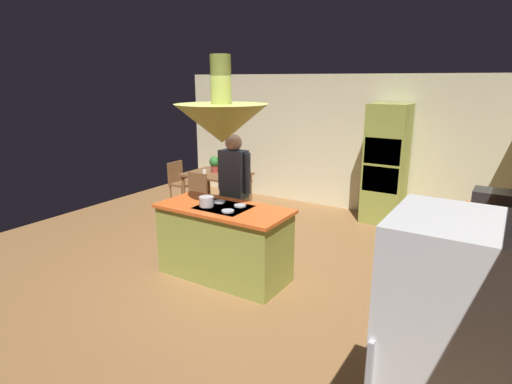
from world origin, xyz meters
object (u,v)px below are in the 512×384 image
object	(u,v)px
kitchen_island	(224,242)
oven_tower	(386,164)
chair_at_corner	(179,180)
chair_by_back_wall	(237,180)
refrigerator	(446,368)
dining_table	(217,178)
chair_facing_island	(194,194)
canister_flour	(485,240)
potted_plant_on_table	(215,163)
cooking_pot_on_cooktop	(206,201)
canister_tea	(488,226)
microwave_on_counter	(494,202)
cup_on_table	(204,172)
canister_sugar	(487,232)
person_at_island	(234,187)

from	to	relation	value
kitchen_island	oven_tower	xyz separation A→B (m)	(1.10, 3.24, 0.56)
chair_at_corner	chair_by_back_wall	bearing A→B (deg)	-54.88
kitchen_island	refrigerator	distance (m)	3.30
dining_table	chair_facing_island	world-z (taller)	chair_facing_island
dining_table	canister_flour	bearing A→B (deg)	-22.10
potted_plant_on_table	cooking_pot_on_cooktop	size ratio (longest dim) A/B	1.67
potted_plant_on_table	canister_tea	size ratio (longest dim) A/B	1.39
oven_tower	refrigerator	distance (m)	5.23
canister_flour	canister_tea	size ratio (longest dim) A/B	0.68
refrigerator	microwave_on_counter	xyz separation A→B (m)	(0.04, 3.15, 0.18)
dining_table	potted_plant_on_table	world-z (taller)	potted_plant_on_table
canister_flour	canister_tea	xyz separation A→B (m)	(0.00, 0.36, 0.03)
kitchen_island	refrigerator	bearing A→B (deg)	-31.27
chair_by_back_wall	chair_at_corner	distance (m)	1.15
canister_tea	chair_facing_island	bearing A→B (deg)	169.72
kitchen_island	cup_on_table	world-z (taller)	kitchen_island
canister_flour	oven_tower	bearing A→B (deg)	120.22
cup_on_table	canister_flour	size ratio (longest dim) A/B	0.61
chair_at_corner	canister_sugar	size ratio (longest dim) A/B	4.51
potted_plant_on_table	microwave_on_counter	distance (m)	4.68
cup_on_table	canister_sugar	distance (m)	4.88
chair_facing_island	chair_at_corner	bearing A→B (deg)	144.88
refrigerator	cooking_pot_on_cooktop	size ratio (longest dim) A/B	9.85
dining_table	potted_plant_on_table	distance (m)	0.29
oven_tower	canister_flour	world-z (taller)	oven_tower
canister_sugar	cooking_pot_on_cooktop	world-z (taller)	canister_sugar
refrigerator	dining_table	size ratio (longest dim) A/B	1.58
chair_at_corner	canister_sugar	distance (m)	5.75
oven_tower	potted_plant_on_table	xyz separation A→B (m)	(-2.89, -1.09, -0.10)
chair_facing_island	cooking_pot_on_cooktop	distance (m)	2.26
canister_flour	canister_sugar	distance (m)	0.18
chair_at_corner	canister_flour	size ratio (longest dim) A/B	5.93
kitchen_island	potted_plant_on_table	xyz separation A→B (m)	(-1.79, 2.16, 0.46)
chair_by_back_wall	canister_sugar	world-z (taller)	canister_sugar
refrigerator	person_at_island	bearing A→B (deg)	142.69
refrigerator	chair_facing_island	size ratio (longest dim) A/B	2.04
kitchen_island	canister_tea	world-z (taller)	canister_tea
chair_by_back_wall	cooking_pot_on_cooktop	world-z (taller)	cooking_pot_on_cooktop
cup_on_table	person_at_island	bearing A→B (deg)	-38.81
canister_tea	cup_on_table	bearing A→B (deg)	164.80
microwave_on_counter	cooking_pot_on_cooktop	size ratio (longest dim) A/B	2.56
dining_table	chair_at_corner	size ratio (longest dim) A/B	1.29
chair_facing_island	refrigerator	bearing A→B (deg)	-34.91
chair_facing_island	canister_flour	distance (m)	4.72
canister_sugar	cooking_pot_on_cooktop	size ratio (longest dim) A/B	1.07
refrigerator	chair_at_corner	xyz separation A→B (m)	(-5.44, 3.80, -0.38)
refrigerator	canister_sugar	world-z (taller)	refrigerator
dining_table	chair_by_back_wall	world-z (taller)	chair_by_back_wall
chair_by_back_wall	chair_at_corner	xyz separation A→B (m)	(-0.94, -0.66, 0.00)
canister_flour	cooking_pot_on_cooktop	size ratio (longest dim) A/B	0.82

